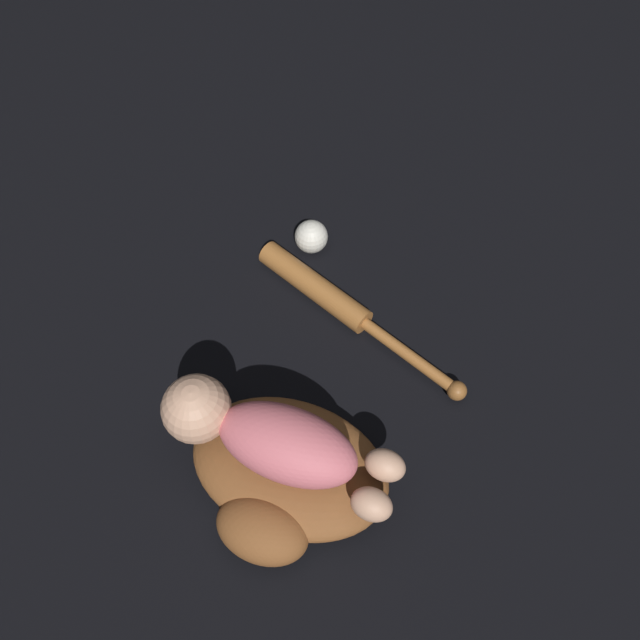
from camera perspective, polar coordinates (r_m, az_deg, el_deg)
ground_plane at (r=1.06m, az=-1.04°, el=-15.40°), size 6.00×6.00×0.00m
baseball_glove at (r=1.02m, az=-3.20°, el=-14.03°), size 0.36×0.30×0.08m
baby_figure at (r=0.95m, az=-5.07°, el=-10.50°), size 0.39×0.16×0.11m
baseball_bat at (r=1.20m, az=1.26°, el=1.81°), size 0.48×0.14×0.05m
baseball at (r=1.29m, az=-0.80°, el=7.63°), size 0.07×0.07×0.07m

